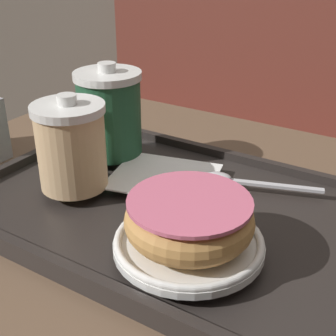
% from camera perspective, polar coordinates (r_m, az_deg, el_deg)
% --- Properties ---
extents(booth_bench, '(1.34, 0.44, 1.00)m').
position_cam_1_polar(booth_bench, '(1.54, 11.79, -1.18)').
color(booth_bench, brown).
rests_on(booth_bench, ground_plane).
extents(cafe_table, '(0.79, 0.69, 0.71)m').
position_cam_1_polar(cafe_table, '(0.71, -1.33, -16.59)').
color(cafe_table, brown).
rests_on(cafe_table, ground_plane).
extents(serving_tray, '(0.49, 0.33, 0.02)m').
position_cam_1_polar(serving_tray, '(0.58, -0.00, -5.03)').
color(serving_tray, '#282321').
rests_on(serving_tray, cafe_table).
extents(napkin_paper, '(0.16, 0.14, 0.00)m').
position_cam_1_polar(napkin_paper, '(0.62, -0.52, -1.00)').
color(napkin_paper, white).
rests_on(napkin_paper, serving_tray).
extents(coffee_cup_front, '(0.09, 0.09, 0.12)m').
position_cam_1_polar(coffee_cup_front, '(0.59, -11.71, 2.71)').
color(coffee_cup_front, '#E0B784').
rests_on(coffee_cup_front, serving_tray).
extents(coffee_cup_rear, '(0.09, 0.09, 0.13)m').
position_cam_1_polar(coffee_cup_rear, '(0.67, -7.14, 6.68)').
color(coffee_cup_rear, '#235638').
rests_on(coffee_cup_rear, serving_tray).
extents(plate_with_chocolate_donut, '(0.15, 0.15, 0.01)m').
position_cam_1_polar(plate_with_chocolate_donut, '(0.48, 2.54, -9.05)').
color(plate_with_chocolate_donut, white).
rests_on(plate_with_chocolate_donut, serving_tray).
extents(donut_chocolate_glazed, '(0.13, 0.13, 0.04)m').
position_cam_1_polar(donut_chocolate_glazed, '(0.46, 2.61, -6.16)').
color(donut_chocolate_glazed, tan).
rests_on(donut_chocolate_glazed, plate_with_chocolate_donut).
extents(spoon, '(0.15, 0.06, 0.01)m').
position_cam_1_polar(spoon, '(0.61, 8.19, -1.41)').
color(spoon, silver).
rests_on(spoon, serving_tray).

